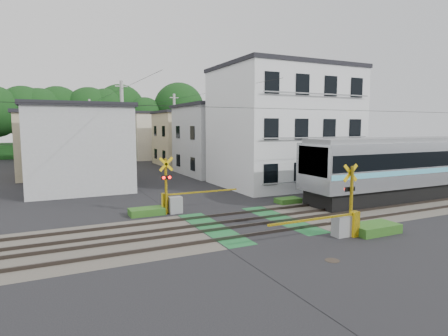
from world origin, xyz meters
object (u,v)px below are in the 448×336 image
crossing_signal_near (344,220)px  crossing_signal_far (173,200)px  apartment_block (283,127)px  pedestrian (120,159)px  manhole_cover (332,261)px

crossing_signal_near → crossing_signal_far: same height
apartment_block → pedestrian: (-9.06, 20.60, -3.87)m
crossing_signal_far → pedestrian: bearing=85.6°
crossing_signal_near → crossing_signal_far: (-5.17, 7.31, 0.00)m
crossing_signal_far → pedestrian: (2.02, 26.44, 0.08)m
crossing_signal_far → pedestrian: size_ratio=3.00×
crossing_signal_near → pedestrian: crossing_signal_near is taller
crossing_signal_far → apartment_block: bearing=27.8°
crossing_signal_near → crossing_signal_far: 8.95m
apartment_block → manhole_cover: 17.93m
crossing_signal_near → apartment_block: bearing=65.8°
crossing_signal_near → crossing_signal_far: size_ratio=1.00×
crossing_signal_near → apartment_block: (5.91, 13.15, 3.94)m
pedestrian → manhole_cover: (0.72, -35.78, -0.78)m
apartment_block → manhole_cover: apartment_block is taller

